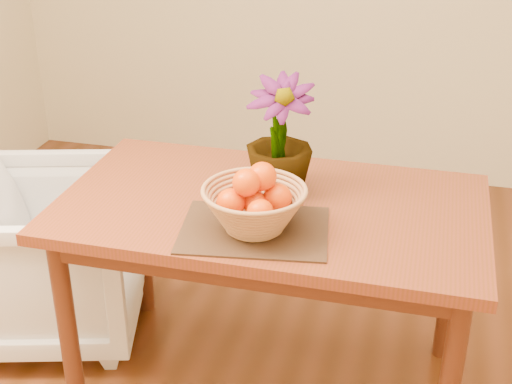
% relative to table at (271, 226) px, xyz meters
% --- Properties ---
extents(table, '(1.40, 0.80, 0.75)m').
position_rel_table_xyz_m(table, '(0.00, 0.00, 0.00)').
color(table, maroon).
rests_on(table, floor).
extents(placemat, '(0.49, 0.40, 0.01)m').
position_rel_table_xyz_m(placemat, '(-0.00, -0.20, 0.09)').
color(placemat, '#3E2916').
rests_on(placemat, table).
extents(wicker_basket, '(0.32, 0.32, 0.13)m').
position_rel_table_xyz_m(wicker_basket, '(-0.00, -0.20, 0.16)').
color(wicker_basket, '#B07949').
rests_on(wicker_basket, placemat).
extents(orange_pile, '(0.21, 0.21, 0.16)m').
position_rel_table_xyz_m(orange_pile, '(-0.00, -0.20, 0.21)').
color(orange_pile, red).
rests_on(orange_pile, wicker_basket).
extents(potted_plant, '(0.24, 0.24, 0.40)m').
position_rel_table_xyz_m(potted_plant, '(0.01, 0.08, 0.29)').
color(potted_plant, '#144212').
rests_on(potted_plant, table).
extents(armchair, '(0.84, 0.87, 0.73)m').
position_rel_table_xyz_m(armchair, '(-0.94, 0.12, -0.30)').
color(armchair, gray).
rests_on(armchair, floor).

